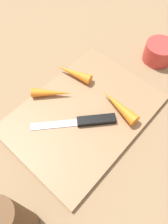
% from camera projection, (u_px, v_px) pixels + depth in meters
% --- Properties ---
extents(ground_plane, '(1.40, 1.40, 0.00)m').
position_uv_depth(ground_plane, '(84.00, 115.00, 0.53)').
color(ground_plane, '#8C6D4C').
extents(cutting_board, '(0.36, 0.26, 0.01)m').
position_uv_depth(cutting_board, '(84.00, 113.00, 0.52)').
color(cutting_board, '#99704C').
rests_on(cutting_board, ground_plane).
extents(knife, '(0.16, 0.15, 0.01)m').
position_uv_depth(knife, '(91.00, 120.00, 0.50)').
color(knife, '#B7B7BC').
rests_on(knife, cutting_board).
extents(carrot_medium, '(0.05, 0.10, 0.03)m').
position_uv_depth(carrot_medium, '(73.00, 73.00, 0.56)').
color(carrot_medium, orange).
rests_on(carrot_medium, cutting_board).
extents(carrot_shortest, '(0.08, 0.09, 0.02)m').
position_uv_depth(carrot_shortest, '(52.00, 93.00, 0.53)').
color(carrot_shortest, orange).
rests_on(carrot_shortest, cutting_board).
extents(carrot_longest, '(0.05, 0.11, 0.03)m').
position_uv_depth(carrot_longest, '(119.00, 106.00, 0.51)').
color(carrot_longest, orange).
rests_on(carrot_longest, cutting_board).
extents(small_bowl, '(0.08, 0.08, 0.05)m').
position_uv_depth(small_bowl, '(159.00, 52.00, 0.60)').
color(small_bowl, red).
rests_on(small_bowl, ground_plane).
extents(pepper_grinder, '(0.05, 0.05, 0.17)m').
position_uv_depth(pepper_grinder, '(14.00, 222.00, 0.33)').
color(pepper_grinder, brown).
rests_on(pepper_grinder, ground_plane).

